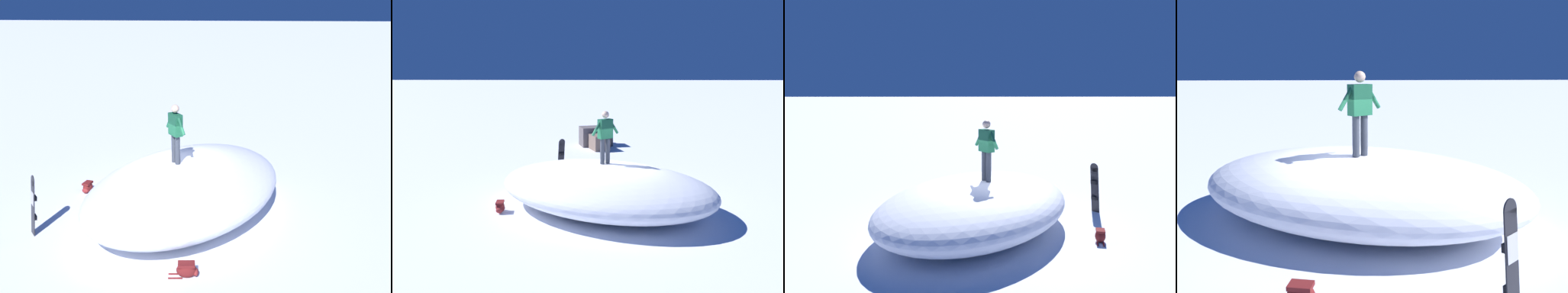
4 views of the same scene
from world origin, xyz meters
TOP-DOWN VIEW (x-y plane):
  - ground at (0.00, 0.00)m, footprint 240.00×240.00m
  - snow_mound at (0.48, -0.15)m, footprint 7.20×8.22m
  - snowboarder_standing at (0.19, -0.14)m, footprint 0.64×0.87m
  - snowboard_primary_upright at (-3.21, -1.80)m, footprint 0.32×0.34m
  - backpack_near at (0.80, -3.33)m, footprint 0.67×0.31m
  - backpack_far at (-2.69, 0.74)m, footprint 0.34×0.59m
  - rock_outcrop at (-9.80, -0.39)m, footprint 2.79×1.92m

SIDE VIEW (x-z plane):
  - ground at x=0.00m, z-range 0.00..0.00m
  - backpack_far at x=-2.69m, z-range 0.00..0.33m
  - backpack_near at x=0.80m, z-range 0.00..0.35m
  - rock_outcrop at x=-9.80m, z-range -0.10..0.96m
  - snow_mound at x=0.48m, z-range 0.00..1.39m
  - snowboard_primary_upright at x=-3.21m, z-range 0.03..1.60m
  - snowboarder_standing at x=0.19m, z-range 1.51..3.15m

